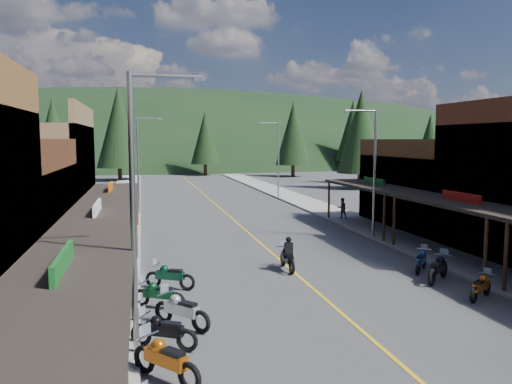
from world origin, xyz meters
TOP-DOWN VIEW (x-y plane):
  - ground at (0.00, 0.00)m, footprint 220.00×220.00m
  - centerline at (0.00, 20.00)m, footprint 0.15×90.00m
  - sidewalk_west at (-8.70, 20.00)m, footprint 3.40×94.00m
  - sidewalk_east at (8.70, 20.00)m, footprint 3.40×94.00m
  - shop_west_3 at (-13.78, 11.30)m, footprint 10.90×10.20m
  - shop_east_3 at (13.75, 11.30)m, footprint 10.90×10.20m
  - streetlight_0 at (-6.95, -6.00)m, footprint 2.16×0.18m
  - streetlight_1 at (-6.95, 22.00)m, footprint 2.16×0.18m
  - streetlight_2 at (6.95, 8.00)m, footprint 2.16×0.18m
  - streetlight_3 at (6.95, 30.00)m, footprint 2.16×0.18m
  - ridge_hill at (0.00, 135.00)m, footprint 310.00×140.00m
  - pine_1 at (-24.00, 70.00)m, footprint 5.88×5.88m
  - pine_2 at (-10.00, 58.00)m, footprint 6.72×6.72m
  - pine_3 at (4.00, 66.00)m, footprint 5.04×5.04m
  - pine_4 at (18.00, 60.00)m, footprint 5.88×5.88m
  - pine_5 at (34.00, 72.00)m, footprint 6.72×6.72m
  - pine_6 at (46.00, 64.00)m, footprint 5.04×5.04m
  - pine_8 at (-22.00, 40.00)m, footprint 4.48×4.48m
  - pine_9 at (24.00, 45.00)m, footprint 4.93×4.93m
  - pine_10 at (-18.00, 50.00)m, footprint 5.38×5.38m
  - pine_11 at (20.00, 38.00)m, footprint 5.82×5.82m
  - bike_west_4 at (-6.35, -7.75)m, footprint 2.09×2.26m
  - bike_west_5 at (-6.32, -5.67)m, footprint 2.17×1.64m
  - bike_west_6 at (-5.67, -4.11)m, footprint 2.13×2.21m
  - bike_west_7 at (-6.34, -2.00)m, footprint 2.11×1.60m
  - bike_west_8 at (-5.79, 0.30)m, footprint 2.21×1.63m
  - bike_east_6 at (5.87, -3.72)m, footprint 1.96×1.59m
  - bike_east_7 at (5.66, -1.19)m, footprint 2.22×2.02m
  - bike_east_8 at (5.84, 0.45)m, footprint 1.87×1.98m
  - rider_on_bike at (-0.20, 2.12)m, footprint 0.77×2.19m
  - pedestrian_east_b at (8.15, 15.47)m, footprint 0.79×0.47m

SIDE VIEW (x-z plane):
  - ground at x=0.00m, z-range 0.00..0.00m
  - ridge_hill at x=0.00m, z-range -30.00..30.00m
  - centerline at x=0.00m, z-range 0.00..0.01m
  - sidewalk_west at x=-8.70m, z-range 0.00..0.15m
  - sidewalk_east at x=8.70m, z-range 0.00..0.15m
  - bike_east_6 at x=5.87m, z-range 0.00..1.10m
  - bike_west_7 at x=-6.34m, z-range 0.00..1.17m
  - bike_east_8 at x=5.84m, z-range 0.00..1.17m
  - bike_west_5 at x=-6.32m, z-range 0.00..1.20m
  - bike_west_8 at x=-5.79m, z-range 0.00..1.22m
  - bike_east_7 at x=5.66m, z-range 0.00..1.29m
  - bike_west_6 at x=-5.67m, z-range 0.00..1.32m
  - bike_west_4 at x=-6.35m, z-range 0.00..1.32m
  - rider_on_bike at x=-0.20m, z-range -0.17..1.50m
  - pedestrian_east_b at x=8.15m, z-range 0.15..1.73m
  - shop_east_3 at x=13.75m, z-range -0.57..5.63m
  - shop_west_3 at x=-13.78m, z-range -0.58..7.62m
  - streetlight_0 at x=-6.95m, z-range 0.46..8.46m
  - streetlight_1 at x=-6.95m, z-range 0.46..8.46m
  - streetlight_2 at x=6.95m, z-range 0.46..8.46m
  - streetlight_3 at x=6.95m, z-range 0.46..8.46m
  - pine_8 at x=-22.00m, z-range 0.98..10.98m
  - pine_9 at x=24.00m, z-range 0.98..11.78m
  - pine_3 at x=4.00m, z-range 0.98..11.98m
  - pine_6 at x=46.00m, z-range 0.98..11.98m
  - pine_10 at x=-18.00m, z-range 0.98..12.58m
  - pine_11 at x=20.00m, z-range 0.99..13.39m
  - pine_1 at x=-24.00m, z-range 0.99..13.49m
  - pine_4 at x=18.00m, z-range 0.99..13.49m
  - pine_2 at x=-10.00m, z-range 0.99..14.99m
  - pine_5 at x=34.00m, z-range 0.99..14.99m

